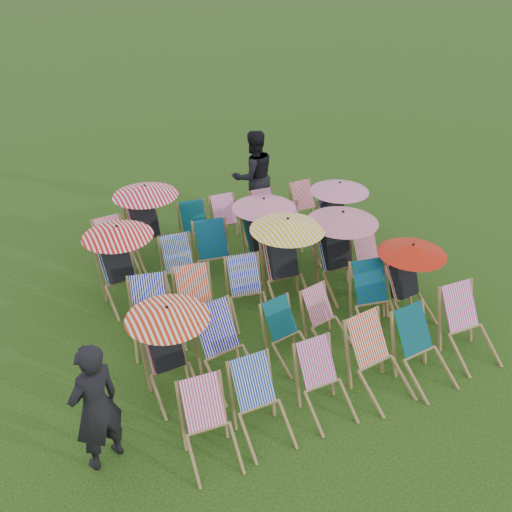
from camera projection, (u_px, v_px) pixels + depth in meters
name	position (u px, v px, depth m)	size (l,w,h in m)	color
ground	(270.00, 310.00, 9.30)	(100.00, 100.00, 0.00)	black
deckchair_0	(210.00, 428.00, 6.58)	(0.65, 0.87, 0.90)	olive
deckchair_1	(262.00, 405.00, 6.87)	(0.61, 0.85, 0.92)	olive
deckchair_2	(326.00, 384.00, 7.21)	(0.60, 0.83, 0.89)	olive
deckchair_3	(380.00, 361.00, 7.50)	(0.76, 0.98, 0.99)	olive
deckchair_4	(425.00, 351.00, 7.70)	(0.71, 0.94, 0.96)	olive
deckchair_5	(470.00, 327.00, 8.13)	(0.68, 0.93, 0.98)	olive
deckchair_6	(170.00, 351.00, 7.39)	(1.09, 1.15, 1.30)	olive
deckchair_7	(227.00, 350.00, 7.67)	(0.79, 1.02, 1.02)	olive
deckchair_8	(289.00, 335.00, 8.09)	(0.68, 0.85, 0.84)	olive
deckchair_9	(327.00, 320.00, 8.41)	(0.68, 0.84, 0.81)	olive
deckchair_10	(376.00, 301.00, 8.68)	(0.79, 1.00, 0.98)	olive
deckchair_11	(411.00, 281.00, 8.86)	(1.05, 1.12, 1.25)	olive
deckchair_12	(151.00, 316.00, 8.37)	(0.79, 0.98, 0.95)	olive
deckchair_13	(197.00, 305.00, 8.60)	(0.76, 0.96, 0.95)	olive
deckchair_14	(248.00, 292.00, 8.93)	(0.73, 0.93, 0.92)	olive
deckchair_15	(287.00, 260.00, 9.21)	(1.21, 1.27, 1.44)	olive
deckchair_16	(341.00, 251.00, 9.48)	(1.19, 1.24, 1.41)	olive
deckchair_17	(371.00, 259.00, 9.87)	(0.58, 0.79, 0.84)	olive
deckchair_18	(121.00, 264.00, 9.18)	(1.13, 1.21, 1.34)	olive
deckchair_19	(181.00, 269.00, 9.55)	(0.66, 0.87, 0.91)	olive
deckchair_20	(215.00, 256.00, 9.82)	(0.79, 1.00, 0.99)	olive
deckchair_21	(264.00, 234.00, 10.08)	(1.12, 1.16, 1.33)	olive
deckchair_22	(295.00, 237.00, 10.38)	(0.73, 0.97, 1.00)	olive
deckchair_23	(340.00, 215.00, 10.74)	(1.10, 1.19, 1.30)	olive
deckchair_24	(116.00, 247.00, 10.16)	(0.68, 0.89, 0.90)	olive
deckchair_25	(148.00, 222.00, 10.39)	(1.18, 1.25, 1.40)	olive
deckchair_26	(197.00, 230.00, 10.73)	(0.67, 0.87, 0.89)	olive
deckchair_27	(228.00, 222.00, 11.05)	(0.61, 0.82, 0.87)	olive
deckchair_28	(268.00, 215.00, 11.35)	(0.58, 0.78, 0.83)	olive
deckchair_29	(308.00, 206.00, 11.66)	(0.59, 0.80, 0.85)	olive
person_left	(96.00, 407.00, 6.32)	(0.62, 0.41, 1.71)	black
person_rear	(254.00, 176.00, 11.64)	(0.94, 0.73, 1.93)	black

